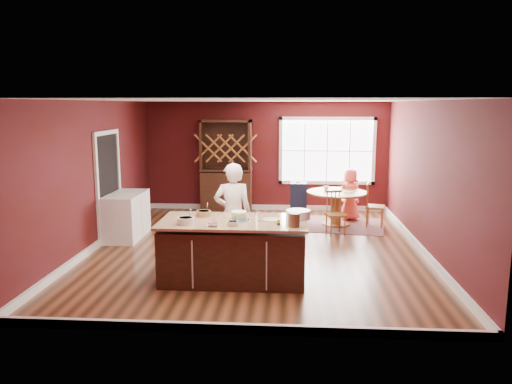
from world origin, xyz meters
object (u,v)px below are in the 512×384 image
(kitchen_island, at_px, (234,251))
(dryer, at_px, (132,212))
(chair_east, at_px, (375,205))
(seated_woman, at_px, (350,195))
(dining_table, at_px, (337,201))
(high_chair, at_px, (298,201))
(baker, at_px, (233,214))
(layer_cake, at_px, (239,216))
(hutch, at_px, (226,166))
(toddler, at_px, (302,186))
(washer, at_px, (121,219))
(chair_south, at_px, (336,213))
(chair_north, at_px, (347,198))

(kitchen_island, height_order, dryer, kitchen_island)
(chair_east, distance_m, seated_woman, 0.77)
(dining_table, bearing_deg, high_chair, 156.11)
(dining_table, distance_m, baker, 3.47)
(layer_cake, height_order, hutch, hutch)
(toddler, distance_m, dryer, 3.79)
(high_chair, bearing_deg, washer, -149.24)
(kitchen_island, xyz_separation_m, layer_cake, (0.08, 0.01, 0.55))
(high_chair, height_order, hutch, hutch)
(dining_table, xyz_separation_m, high_chair, (-0.83, 0.37, -0.07))
(toddler, bearing_deg, dining_table, -25.02)
(toddler, xyz_separation_m, dryer, (-3.51, -1.37, -0.36))
(chair_south, xyz_separation_m, toddler, (-0.66, 1.15, 0.36))
(kitchen_island, xyz_separation_m, dryer, (-2.40, 2.57, 0.01))
(kitchen_island, height_order, dining_table, kitchen_island)
(chair_south, height_order, high_chair, high_chair)
(kitchen_island, xyz_separation_m, chair_south, (1.78, 2.79, 0.01))
(dining_table, xyz_separation_m, dryer, (-4.26, -1.02, -0.09))
(kitchen_island, bearing_deg, seated_woman, 61.69)
(toddler, bearing_deg, hutch, 153.31)
(baker, height_order, toddler, baker)
(kitchen_island, distance_m, chair_north, 4.95)
(high_chair, bearing_deg, seated_woman, 7.21)
(chair_south, distance_m, seated_woman, 1.39)
(layer_cake, relative_size, washer, 0.37)
(toddler, bearing_deg, chair_east, -15.19)
(high_chair, bearing_deg, chair_east, -14.92)
(chair_east, xyz_separation_m, toddler, (-1.58, 0.43, 0.33))
(layer_cake, distance_m, hutch, 4.92)
(high_chair, xyz_separation_m, washer, (-3.43, -2.03, -0.01))
(chair_east, bearing_deg, high_chair, 88.89)
(high_chair, relative_size, toddler, 3.54)
(layer_cake, bearing_deg, high_chair, 76.40)
(kitchen_island, relative_size, chair_north, 2.40)
(baker, xyz_separation_m, seated_woman, (2.30, 3.36, -0.25))
(kitchen_island, relative_size, layer_cake, 6.70)
(chair_north, xyz_separation_m, washer, (-4.58, -2.51, -0.01))
(chair_east, xyz_separation_m, chair_south, (-0.91, -0.72, -0.03))
(chair_east, distance_m, high_chair, 1.72)
(baker, relative_size, seated_woman, 1.43)
(chair_east, bearing_deg, chair_south, 142.28)
(kitchen_island, bearing_deg, dining_table, 62.55)
(dryer, bearing_deg, washer, -90.00)
(dining_table, height_order, high_chair, high_chair)
(chair_south, relative_size, washer, 1.00)
(chair_south, bearing_deg, chair_east, 23.06)
(chair_north, height_order, toddler, toddler)
(toddler, height_order, dryer, toddler)
(chair_east, distance_m, chair_south, 1.16)
(washer, bearing_deg, toddler, 29.84)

